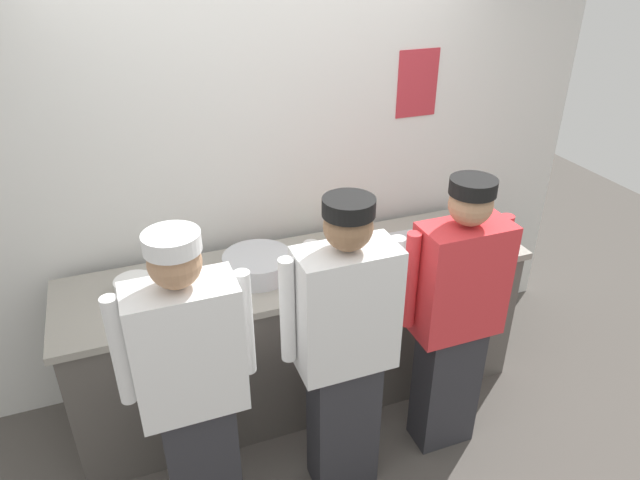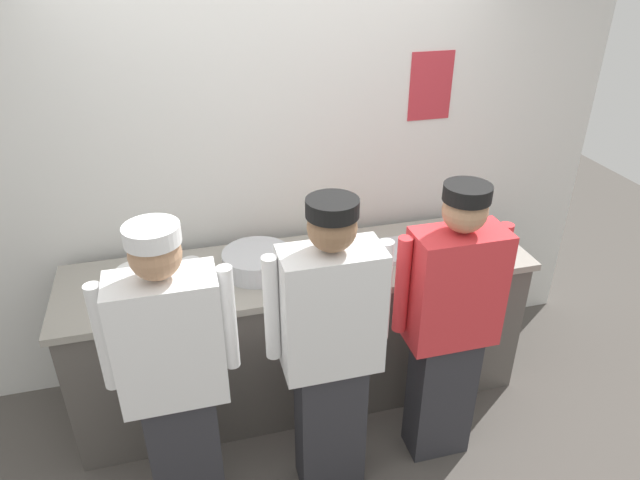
{
  "view_description": "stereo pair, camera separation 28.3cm",
  "coord_description": "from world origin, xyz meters",
  "px_view_note": "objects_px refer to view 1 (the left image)",
  "views": [
    {
      "loc": [
        -0.88,
        -2.26,
        2.62
      ],
      "look_at": [
        0.11,
        0.33,
        1.09
      ],
      "focal_mm": 32.27,
      "sensor_mm": 36.0,
      "label": 1
    },
    {
      "loc": [
        -0.61,
        -2.35,
        2.62
      ],
      "look_at": [
        0.11,
        0.33,
        1.09
      ],
      "focal_mm": 32.27,
      "sensor_mm": 36.0,
      "label": 2
    }
  ],
  "objects_px": {
    "chef_near_left": "(192,387)",
    "chefs_knife": "(443,226)",
    "plate_stack_front": "(135,287)",
    "squeeze_bottle_secondary": "(334,228)",
    "sheet_tray": "(406,244)",
    "squeeze_bottle_primary": "(346,240)",
    "ramekin_orange_sauce": "(179,288)",
    "chef_far_right": "(455,315)",
    "chef_center": "(345,347)",
    "mixing_bowl_steel": "(258,265)",
    "deli_cup": "(360,265)",
    "ramekin_green_sauce": "(311,246)",
    "ramekin_red_sauce": "(189,270)",
    "ramekin_yellow_sauce": "(336,272)"
  },
  "relations": [
    {
      "from": "squeeze_bottle_secondary",
      "to": "chefs_knife",
      "type": "height_order",
      "value": "squeeze_bottle_secondary"
    },
    {
      "from": "sheet_tray",
      "to": "chef_near_left",
      "type": "bearing_deg",
      "value": -154.01
    },
    {
      "from": "chef_near_left",
      "to": "chef_far_right",
      "type": "bearing_deg",
      "value": 2.39
    },
    {
      "from": "chef_near_left",
      "to": "chefs_knife",
      "type": "relative_size",
      "value": 5.9
    },
    {
      "from": "ramekin_yellow_sauce",
      "to": "chef_center",
      "type": "bearing_deg",
      "value": -107.92
    },
    {
      "from": "chef_center",
      "to": "squeeze_bottle_secondary",
      "type": "relative_size",
      "value": 7.94
    },
    {
      "from": "ramekin_green_sauce",
      "to": "deli_cup",
      "type": "bearing_deg",
      "value": -64.96
    },
    {
      "from": "chef_near_left",
      "to": "ramekin_green_sauce",
      "type": "height_order",
      "value": "chef_near_left"
    },
    {
      "from": "squeeze_bottle_primary",
      "to": "plate_stack_front",
      "type": "bearing_deg",
      "value": 179.67
    },
    {
      "from": "mixing_bowl_steel",
      "to": "sheet_tray",
      "type": "relative_size",
      "value": 0.81
    },
    {
      "from": "ramekin_red_sauce",
      "to": "ramekin_yellow_sauce",
      "type": "height_order",
      "value": "ramekin_yellow_sauce"
    },
    {
      "from": "sheet_tray",
      "to": "deli_cup",
      "type": "xyz_separation_m",
      "value": [
        -0.39,
        -0.18,
        0.04
      ]
    },
    {
      "from": "ramekin_green_sauce",
      "to": "ramekin_orange_sauce",
      "type": "bearing_deg",
      "value": -166.78
    },
    {
      "from": "squeeze_bottle_secondary",
      "to": "ramekin_green_sauce",
      "type": "bearing_deg",
      "value": -168.56
    },
    {
      "from": "ramekin_orange_sauce",
      "to": "chefs_knife",
      "type": "xyz_separation_m",
      "value": [
        1.69,
        0.16,
        -0.02
      ]
    },
    {
      "from": "sheet_tray",
      "to": "squeeze_bottle_secondary",
      "type": "xyz_separation_m",
      "value": [
        -0.39,
        0.2,
        0.09
      ]
    },
    {
      "from": "chef_far_right",
      "to": "deli_cup",
      "type": "distance_m",
      "value": 0.57
    },
    {
      "from": "sheet_tray",
      "to": "ramekin_green_sauce",
      "type": "xyz_separation_m",
      "value": [
        -0.55,
        0.16,
        0.01
      ]
    },
    {
      "from": "deli_cup",
      "to": "squeeze_bottle_secondary",
      "type": "bearing_deg",
      "value": 90.01
    },
    {
      "from": "chef_far_right",
      "to": "squeeze_bottle_primary",
      "type": "bearing_deg",
      "value": 115.91
    },
    {
      "from": "chef_far_right",
      "to": "ramekin_red_sauce",
      "type": "relative_size",
      "value": 14.79
    },
    {
      "from": "plate_stack_front",
      "to": "sheet_tray",
      "type": "distance_m",
      "value": 1.57
    },
    {
      "from": "ramekin_orange_sauce",
      "to": "ramekin_green_sauce",
      "type": "bearing_deg",
      "value": 13.22
    },
    {
      "from": "chef_near_left",
      "to": "squeeze_bottle_primary",
      "type": "bearing_deg",
      "value": 35.25
    },
    {
      "from": "plate_stack_front",
      "to": "squeeze_bottle_secondary",
      "type": "relative_size",
      "value": 0.99
    },
    {
      "from": "deli_cup",
      "to": "sheet_tray",
      "type": "bearing_deg",
      "value": 25.01
    },
    {
      "from": "chef_near_left",
      "to": "ramekin_red_sauce",
      "type": "height_order",
      "value": "chef_near_left"
    },
    {
      "from": "chef_far_right",
      "to": "squeeze_bottle_primary",
      "type": "xyz_separation_m",
      "value": [
        -0.33,
        0.67,
        0.15
      ]
    },
    {
      "from": "ramekin_yellow_sauce",
      "to": "deli_cup",
      "type": "bearing_deg",
      "value": -6.07
    },
    {
      "from": "squeeze_bottle_secondary",
      "to": "deli_cup",
      "type": "relative_size",
      "value": 2.06
    },
    {
      "from": "squeeze_bottle_primary",
      "to": "chefs_knife",
      "type": "height_order",
      "value": "squeeze_bottle_primary"
    },
    {
      "from": "sheet_tray",
      "to": "squeeze_bottle_primary",
      "type": "height_order",
      "value": "squeeze_bottle_primary"
    },
    {
      "from": "plate_stack_front",
      "to": "squeeze_bottle_secondary",
      "type": "distance_m",
      "value": 1.19
    },
    {
      "from": "deli_cup",
      "to": "chef_near_left",
      "type": "bearing_deg",
      "value": -153.64
    },
    {
      "from": "squeeze_bottle_secondary",
      "to": "mixing_bowl_steel",
      "type": "bearing_deg",
      "value": -160.3
    },
    {
      "from": "sheet_tray",
      "to": "ramekin_green_sauce",
      "type": "bearing_deg",
      "value": 163.4
    },
    {
      "from": "sheet_tray",
      "to": "ramekin_green_sauce",
      "type": "relative_size",
      "value": 5.04
    },
    {
      "from": "chef_near_left",
      "to": "squeeze_bottle_secondary",
      "type": "relative_size",
      "value": 7.82
    },
    {
      "from": "chef_near_left",
      "to": "chef_far_right",
      "type": "relative_size",
      "value": 1.0
    },
    {
      "from": "chef_far_right",
      "to": "squeeze_bottle_primary",
      "type": "distance_m",
      "value": 0.76
    },
    {
      "from": "squeeze_bottle_primary",
      "to": "deli_cup",
      "type": "xyz_separation_m",
      "value": [
        -0.01,
        -0.22,
        -0.04
      ]
    },
    {
      "from": "mixing_bowl_steel",
      "to": "deli_cup",
      "type": "height_order",
      "value": "mixing_bowl_steel"
    },
    {
      "from": "mixing_bowl_steel",
      "to": "squeeze_bottle_secondary",
      "type": "xyz_separation_m",
      "value": [
        0.53,
        0.19,
        0.04
      ]
    },
    {
      "from": "ramekin_red_sauce",
      "to": "ramekin_yellow_sauce",
      "type": "distance_m",
      "value": 0.82
    },
    {
      "from": "chef_near_left",
      "to": "plate_stack_front",
      "type": "distance_m",
      "value": 0.76
    },
    {
      "from": "chef_far_right",
      "to": "ramekin_red_sauce",
      "type": "height_order",
      "value": "chef_far_right"
    },
    {
      "from": "deli_cup",
      "to": "ramekin_yellow_sauce",
      "type": "bearing_deg",
      "value": 173.93
    },
    {
      "from": "chef_center",
      "to": "deli_cup",
      "type": "height_order",
      "value": "chef_center"
    },
    {
      "from": "plate_stack_front",
      "to": "squeeze_bottle_secondary",
      "type": "xyz_separation_m",
      "value": [
        1.18,
        0.15,
        0.06
      ]
    },
    {
      "from": "plate_stack_front",
      "to": "squeeze_bottle_primary",
      "type": "bearing_deg",
      "value": -0.33
    }
  ]
}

